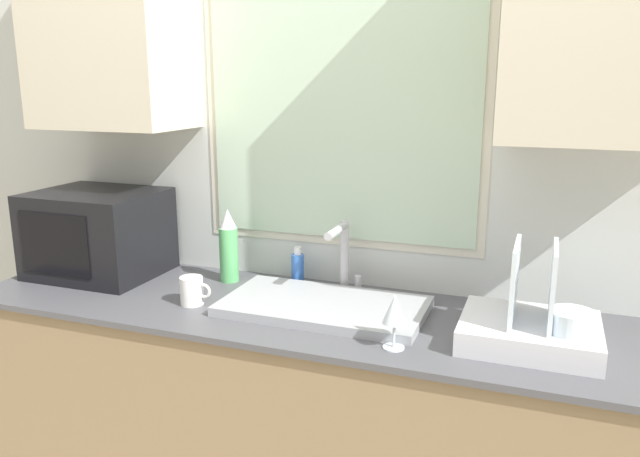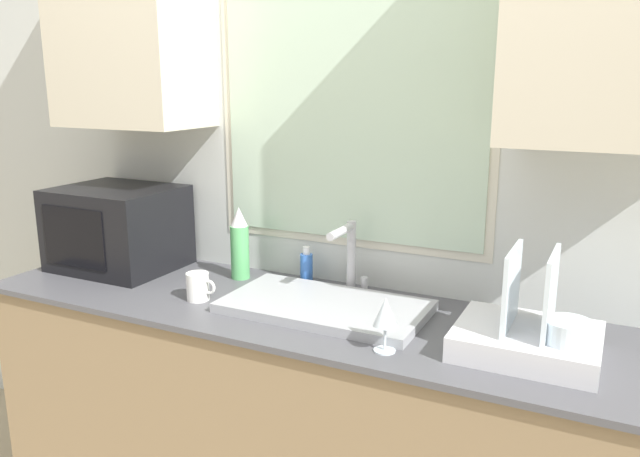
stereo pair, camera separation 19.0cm
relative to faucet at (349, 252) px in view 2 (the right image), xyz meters
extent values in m
cube|color=#8C7251|center=(-0.05, -0.19, -0.61)|extent=(2.31, 0.59, 0.88)
cube|color=#4C4C51|center=(-0.05, -0.19, -0.16)|extent=(2.34, 0.62, 0.02)
cube|color=silver|center=(-0.05, 0.14, 0.24)|extent=(6.00, 0.06, 2.60)
cube|color=beige|center=(-0.05, 0.11, 0.48)|extent=(1.02, 0.01, 0.98)
cube|color=#B2CCB2|center=(-0.05, 0.10, 0.48)|extent=(0.96, 0.01, 0.92)
cube|color=beige|center=(-0.86, -0.05, 0.79)|extent=(0.54, 0.32, 0.78)
cube|color=#9EA0A5|center=(0.00, -0.18, -0.14)|extent=(0.65, 0.35, 0.03)
cylinder|color=#B7B7BC|center=(0.00, 0.03, -0.03)|extent=(0.03, 0.03, 0.25)
cylinder|color=#B7B7BC|center=(0.00, -0.06, 0.08)|extent=(0.03, 0.17, 0.03)
cylinder|color=#B7B7BC|center=(0.05, 0.03, -0.12)|extent=(0.02, 0.02, 0.06)
cube|color=black|center=(-0.94, -0.11, 0.01)|extent=(0.45, 0.37, 0.32)
cube|color=black|center=(-0.97, -0.30, 0.01)|extent=(0.30, 0.01, 0.22)
cube|color=silver|center=(0.62, -0.23, -0.12)|extent=(0.37, 0.31, 0.07)
cube|color=silver|center=(0.57, -0.23, 0.03)|extent=(0.01, 0.22, 0.22)
cube|color=silver|center=(0.67, -0.23, 0.03)|extent=(0.01, 0.22, 0.22)
cylinder|color=silver|center=(0.73, -0.27, -0.05)|extent=(0.12, 0.12, 0.06)
cylinder|color=#59B266|center=(-0.43, -0.02, -0.05)|extent=(0.07, 0.07, 0.20)
cone|color=silver|center=(-0.43, -0.02, 0.08)|extent=(0.06, 0.06, 0.07)
cylinder|color=blue|center=(-0.19, 0.04, -0.10)|extent=(0.05, 0.05, 0.11)
cylinder|color=white|center=(-0.19, 0.04, -0.03)|extent=(0.03, 0.03, 0.03)
cylinder|color=white|center=(-0.43, -0.28, -0.10)|extent=(0.08, 0.08, 0.09)
torus|color=white|center=(-0.39, -0.28, -0.10)|extent=(0.05, 0.01, 0.05)
cylinder|color=silver|center=(0.27, -0.38, -0.15)|extent=(0.06, 0.06, 0.00)
cylinder|color=silver|center=(0.27, -0.38, -0.11)|extent=(0.01, 0.01, 0.07)
cone|color=silver|center=(0.27, -0.38, -0.04)|extent=(0.07, 0.07, 0.08)
camera|label=1|loc=(0.64, -1.95, 0.58)|focal=35.00mm
camera|label=2|loc=(0.82, -1.88, 0.58)|focal=35.00mm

